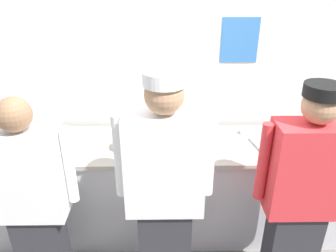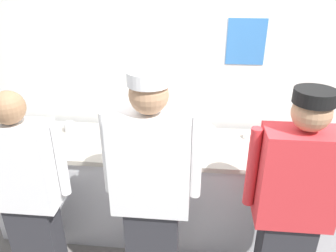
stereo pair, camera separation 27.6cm
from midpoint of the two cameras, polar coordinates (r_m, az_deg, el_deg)
wall_back at (r=3.07m, az=4.75°, el=7.93°), size 5.03×0.11×2.66m
prep_counter at (r=3.04m, az=3.93°, el=-10.77°), size 3.21×0.70×0.91m
chef_near_left at (r=2.46m, az=-20.24°, el=-11.22°), size 0.59×0.24×1.61m
chef_center at (r=2.17m, az=0.82°, el=-11.76°), size 0.63×0.24×1.77m
chef_far_right at (r=2.32m, az=24.09°, el=-12.87°), size 0.61×0.24×1.69m
plate_stack_front at (r=2.74m, az=-4.89°, el=-2.89°), size 0.19×0.19×0.08m
plate_stack_rear at (r=2.83m, az=-14.41°, el=-2.95°), size 0.23×0.23×0.06m
mixing_bowl_steel at (r=2.80m, az=7.24°, el=-1.80°), size 0.39×0.39×0.13m
sheet_tray at (r=2.88m, az=21.60°, el=-4.01°), size 0.45×0.36×0.02m
squeeze_bottle_primary at (r=2.69m, az=-0.39°, el=-1.89°), size 0.06×0.06×0.21m
squeeze_bottle_secondary at (r=2.91m, az=-3.27°, el=0.14°), size 0.05×0.05×0.20m
ramekin_yellow_sauce at (r=3.06m, az=27.94°, el=-3.28°), size 0.11×0.11×0.04m
ramekin_red_sauce at (r=2.99m, az=16.32°, el=-1.64°), size 0.08×0.08×0.05m
deli_cup at (r=3.08m, az=-14.38°, el=-0.24°), size 0.09×0.09×0.09m
chefs_knife at (r=3.02m, az=-20.19°, el=-2.46°), size 0.27×0.03×0.02m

